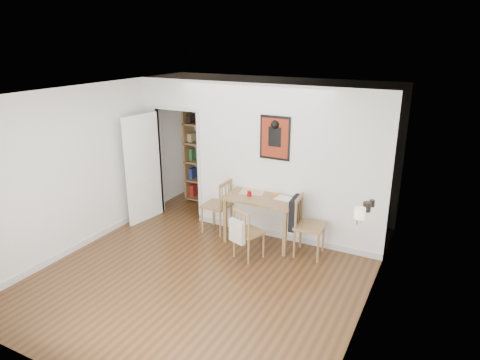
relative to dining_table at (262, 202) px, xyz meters
The scene contains 15 objects.
ground 1.35m from the dining_table, 105.44° to the right, with size 5.20×5.20×0.00m, color brown.
room_shell 0.67m from the dining_table, 130.03° to the left, with size 5.20×5.20×5.20m.
dining_table is the anchor object (origin of this frame).
chair_left 0.91m from the dining_table, behind, with size 0.49×0.49×0.96m.
chair_right 0.87m from the dining_table, ahead, with size 0.58×0.52×0.97m.
chair_front 0.68m from the dining_table, 85.86° to the right, with size 0.54×0.57×0.84m.
bookshelf 2.17m from the dining_table, 147.21° to the left, with size 0.88×0.35×2.09m.
fireplace 2.04m from the dining_table, 24.62° to the right, with size 0.45×1.25×1.16m.
red_glass 0.26m from the dining_table, 153.03° to the right, with size 0.07×0.07×0.09m, color maroon.
orange_fruit 0.26m from the dining_table, 15.73° to the left, with size 0.08×0.08×0.08m, color orange.
placemat 0.28m from the dining_table, 156.03° to the left, with size 0.40×0.30×0.00m, color beige.
notebook 0.39m from the dining_table, ahead, with size 0.30×0.22×0.01m, color silver.
mantel_lamp 2.22m from the dining_table, 33.22° to the right, with size 0.13×0.13×0.21m.
ceramic_jar_a 2.01m from the dining_table, 22.20° to the right, with size 0.11×0.11×0.13m, color black.
ceramic_jar_b 1.96m from the dining_table, 16.26° to the right, with size 0.07×0.07×0.09m, color black.
Camera 1 is at (2.98, -4.90, 3.29)m, focal length 32.00 mm.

